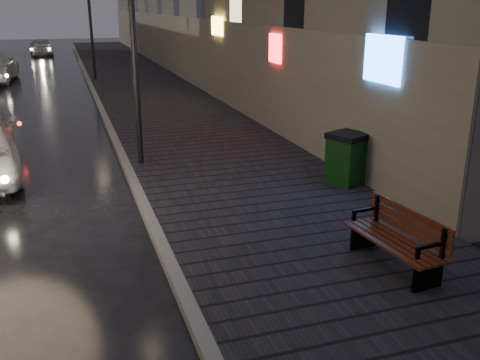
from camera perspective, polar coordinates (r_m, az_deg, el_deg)
The scene contains 8 objects.
ground at distance 7.57m, azimuth -17.94°, elevation -12.91°, with size 120.00×120.00×0.00m, color black.
sidewalk at distance 28.03m, azimuth -10.79°, elevation 10.32°, with size 4.60×58.00×0.15m, color black.
curb at distance 27.82m, azimuth -15.75°, elevation 9.90°, with size 0.20×58.00×0.15m, color slate.
lamp_near at distance 12.65m, azimuth -11.41°, elevation 16.50°, with size 0.36×0.36×5.28m.
lamp_far at distance 28.59m, azimuth -15.75°, elevation 17.00°, with size 0.36×0.36×5.28m.
bench at distance 8.09m, azimuth 16.55°, elevation -6.00°, with size 0.74×1.75×0.87m.
trash_bin at distance 11.53m, azimuth 11.36°, elevation 2.32°, with size 0.93×0.93×1.10m.
car_far at distance 45.20m, azimuth -20.45°, elevation 13.19°, with size 1.56×3.89×1.32m, color #A2A1A9.
Camera 1 is at (0.23, -6.54, 3.81)m, focal length 40.00 mm.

